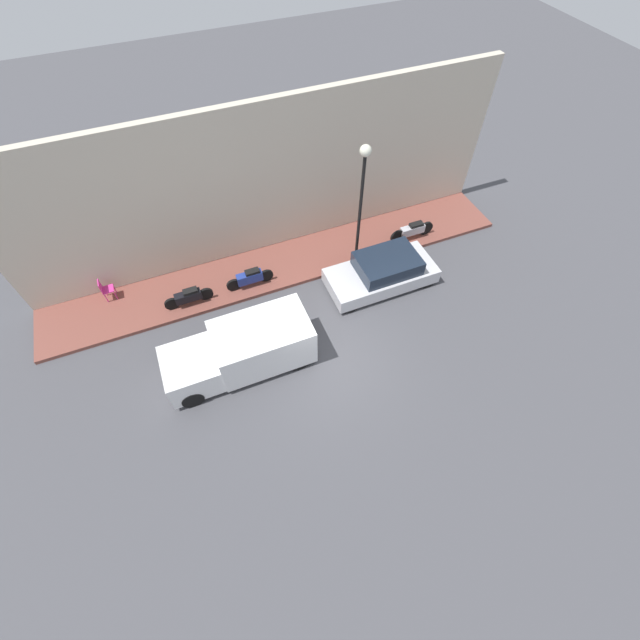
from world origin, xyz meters
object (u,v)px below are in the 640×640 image
at_px(delivery_van, 241,350).
at_px(motorcycle_blue, 250,278).
at_px(parked_car, 383,272).
at_px(scooter_silver, 412,230).
at_px(cafe_chair, 105,289).
at_px(streetlamp, 363,184).
at_px(motorcycle_black, 189,297).

bearing_deg(delivery_van, motorcycle_blue, -20.52).
distance_m(parked_car, scooter_silver, 2.83).
relative_size(parked_car, scooter_silver, 2.11).
bearing_deg(parked_car, motorcycle_blue, 70.41).
height_order(scooter_silver, cafe_chair, cafe_chair).
bearing_deg(streetlamp, motorcycle_blue, 87.83).
relative_size(delivery_van, motorcycle_black, 2.67).
height_order(parked_car, motorcycle_black, parked_car).
relative_size(parked_car, streetlamp, 0.84).
bearing_deg(scooter_silver, streetlamp, 93.55).
xyz_separation_m(streetlamp, cafe_chair, (1.56, 9.46, -2.97)).
bearing_deg(motorcycle_blue, motorcycle_black, 90.78).
distance_m(parked_car, motorcycle_blue, 5.04).
distance_m(parked_car, delivery_van, 6.17).
bearing_deg(motorcycle_blue, delivery_van, 159.48).
bearing_deg(scooter_silver, cafe_chair, 83.44).
xyz_separation_m(delivery_van, streetlamp, (3.08, -5.58, 2.75)).
xyz_separation_m(scooter_silver, motorcycle_blue, (0.00, 7.02, -0.01)).
bearing_deg(delivery_van, streetlamp, -61.08).
relative_size(motorcycle_black, motorcycle_blue, 0.98).
relative_size(parked_car, motorcycle_blue, 2.27).
bearing_deg(delivery_van, motorcycle_black, 19.32).
height_order(delivery_van, streetlamp, streetlamp).
distance_m(delivery_van, motorcycle_blue, 3.48).
height_order(parked_car, motorcycle_blue, parked_car).
relative_size(scooter_silver, motorcycle_blue, 1.08).
distance_m(scooter_silver, motorcycle_black, 9.36).
distance_m(delivery_van, motorcycle_black, 3.43).
xyz_separation_m(motorcycle_black, cafe_chair, (1.43, 2.75, 0.13)).
height_order(parked_car, delivery_van, delivery_van).
xyz_separation_m(motorcycle_black, streetlamp, (-0.13, -6.71, 3.10)).
distance_m(motorcycle_blue, streetlamp, 5.35).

